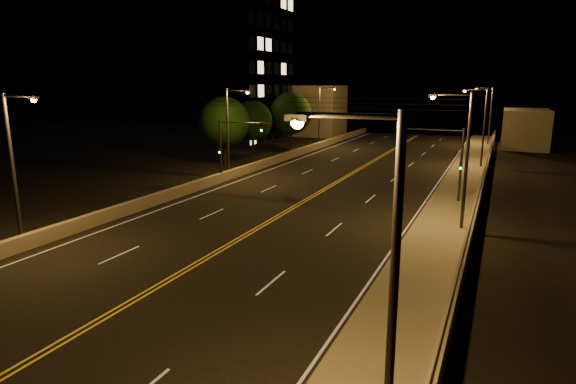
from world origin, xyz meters
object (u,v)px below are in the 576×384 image
at_px(traffic_signal_right, 447,156).
at_px(tree_1, 253,121).
at_px(streetlight_6, 321,113).
at_px(building_tower, 198,59).
at_px(streetlight_2, 482,123).
at_px(streetlight_1, 462,153).
at_px(streetlight_4, 16,161).
at_px(streetlight_5, 230,127).
at_px(streetlight_3, 488,112).
at_px(traffic_signal_left, 230,143).
at_px(tree_0, 224,122).
at_px(streetlight_0, 380,279).
at_px(tree_2, 291,113).

xyz_separation_m(traffic_signal_right, tree_1, (-25.51, 17.01, 0.63)).
relative_size(streetlight_6, building_tower, 0.32).
distance_m(streetlight_2, building_tower, 40.62).
bearing_deg(streetlight_1, streetlight_4, -148.79).
xyz_separation_m(streetlight_2, streetlight_5, (-21.41, -15.17, 0.00)).
xyz_separation_m(streetlight_3, tree_1, (-27.05, -21.18, -0.62)).
bearing_deg(traffic_signal_left, streetlight_1, -19.62).
relative_size(streetlight_4, tree_0, 1.12).
height_order(streetlight_4, tree_0, streetlight_4).
xyz_separation_m(streetlight_4, tree_1, (-5.64, 37.20, -0.62)).
height_order(traffic_signal_left, tree_0, tree_0).
relative_size(streetlight_0, tree_2, 1.09).
relative_size(streetlight_2, streetlight_5, 1.00).
bearing_deg(streetlight_2, traffic_signal_right, -95.13).
bearing_deg(traffic_signal_right, streetlight_4, -134.53).
height_order(streetlight_0, building_tower, building_tower).
distance_m(streetlight_2, streetlight_3, 21.00).
xyz_separation_m(streetlight_2, streetlight_6, (-21.41, 9.66, 0.00)).
bearing_deg(tree_0, building_tower, 131.24).
bearing_deg(streetlight_6, traffic_signal_right, -53.51).
distance_m(streetlight_3, traffic_signal_left, 43.25).
bearing_deg(traffic_signal_left, traffic_signal_right, 0.00).
distance_m(traffic_signal_right, tree_1, 30.66).
bearing_deg(tree_0, streetlight_5, -54.14).
bearing_deg(streetlight_4, streetlight_3, 69.86).
relative_size(tree_0, tree_1, 1.11).
bearing_deg(tree_2, building_tower, -179.32).
relative_size(streetlight_3, building_tower, 0.32).
height_order(traffic_signal_right, tree_1, tree_1).
bearing_deg(tree_2, streetlight_0, -64.44).
height_order(streetlight_2, tree_2, streetlight_2).
height_order(streetlight_2, tree_0, streetlight_2).
relative_size(streetlight_3, streetlight_5, 1.00).
height_order(streetlight_0, streetlight_2, same).
height_order(streetlight_1, streetlight_4, same).
relative_size(streetlight_3, tree_0, 1.12).
bearing_deg(building_tower, streetlight_0, -52.66).
distance_m(streetlight_5, traffic_signal_left, 2.64).
relative_size(streetlight_6, traffic_signal_right, 1.47).
relative_size(streetlight_4, streetlight_5, 1.00).
xyz_separation_m(streetlight_5, traffic_signal_left, (1.14, -2.02, -1.25)).
distance_m(streetlight_1, streetlight_3, 45.41).
height_order(streetlight_3, traffic_signal_right, streetlight_3).
distance_m(streetlight_6, tree_1, 11.36).
distance_m(streetlight_1, streetlight_5, 23.32).
bearing_deg(streetlight_1, streetlight_5, 156.63).
relative_size(streetlight_0, building_tower, 0.32).
height_order(streetlight_3, streetlight_5, same).
xyz_separation_m(streetlight_5, traffic_signal_right, (19.86, -2.02, -1.25)).
bearing_deg(tree_1, tree_2, 71.58).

